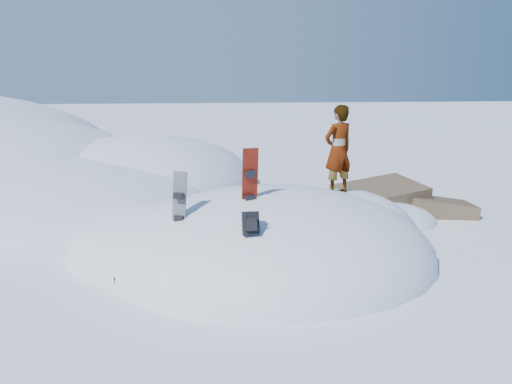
{
  "coord_description": "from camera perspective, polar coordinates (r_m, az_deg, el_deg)",
  "views": [
    {
      "loc": [
        -1.45,
        -10.05,
        3.85
      ],
      "look_at": [
        -0.32,
        0.3,
        1.4
      ],
      "focal_mm": 35.0,
      "sensor_mm": 36.0,
      "label": 1
    }
  ],
  "objects": [
    {
      "name": "snowboard_dark",
      "position": [
        9.57,
        -8.79,
        -1.99
      ],
      "size": [
        0.35,
        0.34,
        1.47
      ],
      "rotation": [
        0.0,
        0.0,
        -0.44
      ],
      "color": "black",
      "rests_on": "snow_mound"
    },
    {
      "name": "backpack",
      "position": [
        8.65,
        -0.61,
        -3.61
      ],
      "size": [
        0.29,
        0.37,
        0.48
      ],
      "rotation": [
        0.0,
        0.0,
        0.01
      ],
      "color": "black",
      "rests_on": "snow_mound"
    },
    {
      "name": "rock_outcrop",
      "position": [
        14.56,
        14.79,
        -2.45
      ],
      "size": [
        4.68,
        4.41,
        1.68
      ],
      "color": "brown",
      "rests_on": "ground"
    },
    {
      "name": "person",
      "position": [
        11.29,
        9.38,
        4.75
      ],
      "size": [
        0.86,
        0.74,
        2.0
      ],
      "primitive_type": "imported",
      "rotation": [
        0.0,
        0.0,
        3.57
      ],
      "color": "slate",
      "rests_on": "snow_mound"
    },
    {
      "name": "snowboard_red",
      "position": [
        9.84,
        -0.72,
        0.36
      ],
      "size": [
        0.35,
        0.27,
        1.68
      ],
      "rotation": [
        0.0,
        0.0,
        0.19
      ],
      "color": "#B31C09",
      "rests_on": "snow_mound"
    },
    {
      "name": "snow_mound",
      "position": [
        11.06,
        0.78,
        -7.11
      ],
      "size": [
        8.0,
        6.0,
        3.0
      ],
      "color": "silver",
      "rests_on": "ground"
    },
    {
      "name": "ground",
      "position": [
        10.86,
        1.84,
        -7.51
      ],
      "size": [
        120.0,
        120.0,
        0.0
      ],
      "primitive_type": "plane",
      "color": "white",
      "rests_on": "ground"
    },
    {
      "name": "gear_pile",
      "position": [
        9.94,
        -13.53,
        -9.13
      ],
      "size": [
        0.97,
        0.75,
        0.26
      ],
      "rotation": [
        0.0,
        0.0,
        0.21
      ],
      "color": "black",
      "rests_on": "ground"
    }
  ]
}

